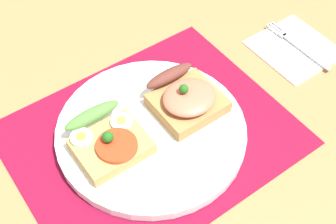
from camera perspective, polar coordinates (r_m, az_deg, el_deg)
ground_plane at (r=68.27cm, az=-2.05°, el=-3.77°), size 120.00×90.00×3.20cm
placemat at (r=66.85cm, az=-2.09°, el=-2.90°), size 39.26×31.63×0.30cm
plate at (r=66.11cm, az=-2.11°, el=-2.42°), size 27.53×27.53×1.55cm
sandwich_egg_tomato at (r=63.11cm, az=-7.66°, el=-3.29°), size 9.74×9.96×4.10cm
sandwich_salmon at (r=66.47cm, az=2.34°, el=1.69°), size 9.69×10.29×5.38cm
napkin at (r=82.04cm, az=15.54°, el=7.77°), size 12.58×12.84×0.60cm
fork at (r=82.12cm, az=15.73°, el=8.20°), size 1.62×14.22×0.32cm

